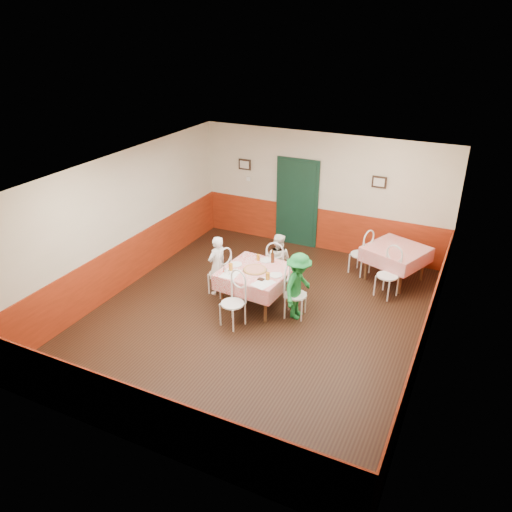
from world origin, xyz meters
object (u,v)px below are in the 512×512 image
at_px(main_table, 256,287).
at_px(glass_b, 268,276).
at_px(chair_left, 219,274).
at_px(chair_far, 277,267).
at_px(chair_second_a, 360,254).
at_px(glass_c, 258,257).
at_px(wallet, 261,279).
at_px(diner_far, 278,260).
at_px(chair_near, 232,304).
at_px(diner_right, 298,286).
at_px(chair_right, 296,295).
at_px(diner_left, 217,265).
at_px(pizza, 255,270).
at_px(second_table, 395,264).
at_px(beer_bottle, 273,257).
at_px(glass_a, 231,267).
at_px(chair_second_b, 387,276).

height_order(main_table, glass_b, glass_b).
xyz_separation_m(chair_left, chair_far, (0.91, 0.78, 0.00)).
distance_m(chair_second_a, glass_c, 2.44).
xyz_separation_m(wallet, diner_far, (-0.19, 1.22, -0.19)).
bearing_deg(chair_near, diner_right, 54.19).
relative_size(chair_right, diner_left, 0.72).
bearing_deg(pizza, second_table, 44.70).
xyz_separation_m(chair_near, diner_right, (0.96, 0.78, 0.20)).
xyz_separation_m(pizza, diner_right, (0.90, -0.04, -0.12)).
bearing_deg(chair_right, wallet, 105.98).
xyz_separation_m(main_table, diner_far, (0.07, 0.90, 0.21)).
distance_m(chair_left, diner_far, 1.24).
height_order(chair_right, beer_bottle, beer_bottle).
xyz_separation_m(second_table, beer_bottle, (-2.07, -1.76, 0.51)).
bearing_deg(chair_second_a, chair_left, -26.14).
xyz_separation_m(glass_b, beer_bottle, (-0.21, 0.68, 0.05)).
height_order(chair_left, glass_b, same).
relative_size(diner_left, diner_right, 0.96).
height_order(chair_left, glass_c, chair_left).
bearing_deg(wallet, diner_right, 26.33).
distance_m(main_table, wallet, 0.57).
bearing_deg(glass_a, chair_second_b, 32.15).
relative_size(chair_right, chair_far, 1.00).
bearing_deg(chair_near, chair_right, 55.83).
distance_m(chair_second_a, diner_far, 1.91).
xyz_separation_m(chair_left, chair_right, (1.70, -0.13, 0.00)).
bearing_deg(wallet, pizza, 135.82).
bearing_deg(chair_left, second_table, 138.10).
distance_m(second_table, chair_far, 2.54).
bearing_deg(diner_left, pizza, 100.27).
bearing_deg(chair_second_a, chair_far, -25.10).
relative_size(pizza, wallet, 3.99).
bearing_deg(glass_a, chair_second_a, 51.85).
relative_size(chair_second_a, glass_c, 7.25).
distance_m(wallet, diner_far, 1.25).
distance_m(chair_left, chair_second_b, 3.36).
bearing_deg(chair_left, diner_right, 99.21).
height_order(chair_far, glass_b, same).
height_order(glass_c, wallet, glass_c).
relative_size(chair_second_a, chair_second_b, 1.00).
height_order(chair_far, chair_near, same).
distance_m(second_table, glass_c, 3.00).
xyz_separation_m(chair_near, diner_left, (-0.83, 0.92, 0.17)).
height_order(chair_near, beer_bottle, beer_bottle).
bearing_deg(diner_right, main_table, 89.61).
xyz_separation_m(main_table, glass_c, (-0.14, 0.38, 0.45)).
relative_size(chair_right, chair_second_b, 1.00).
bearing_deg(glass_a, chair_left, 145.13).
xyz_separation_m(chair_right, beer_bottle, (-0.69, 0.48, 0.43)).
relative_size(main_table, beer_bottle, 4.96).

